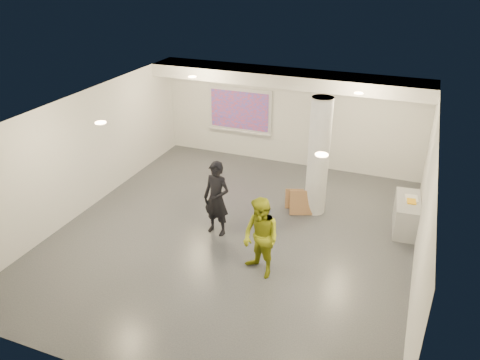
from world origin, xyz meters
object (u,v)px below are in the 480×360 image
at_px(column, 318,157).
at_px(woman, 217,199).
at_px(credenza, 406,215).
at_px(man, 261,238).
at_px(projection_screen, 240,111).

distance_m(column, woman, 2.72).
bearing_deg(credenza, man, -137.08).
distance_m(credenza, man, 3.97).
height_order(column, projection_screen, column).
height_order(credenza, woman, woman).
xyz_separation_m(column, man, (-0.44, -2.96, -0.64)).
bearing_deg(woman, column, 53.40).
height_order(projection_screen, man, projection_screen).
bearing_deg(credenza, column, 174.13).
height_order(column, man, column).
bearing_deg(credenza, woman, -161.05).
height_order(credenza, man, man).
distance_m(column, credenza, 2.48).
distance_m(projection_screen, woman, 4.70).
relative_size(column, woman, 1.66).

